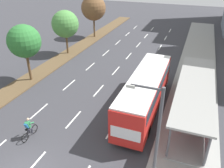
{
  "coord_description": "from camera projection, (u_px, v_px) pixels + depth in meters",
  "views": [
    {
      "loc": [
        8.67,
        -7.19,
        11.86
      ],
      "look_at": [
        1.59,
        11.41,
        1.2
      ],
      "focal_mm": 36.77,
      "sensor_mm": 36.0,
      "label": 1
    }
  ],
  "objects": [
    {
      "name": "cyclist",
      "position": [
        29.0,
        129.0,
        17.17
      ],
      "size": [
        0.46,
        1.82,
        1.71
      ],
      "color": "black",
      "rests_on": "ground"
    },
    {
      "name": "lane_divider_right",
      "position": [
        144.0,
        75.0,
        27.11
      ],
      "size": [
        0.14,
        44.91,
        0.01
      ],
      "color": "white",
      "rests_on": "ground"
    },
    {
      "name": "median_tree_fourth",
      "position": [
        93.0,
        8.0,
        38.25
      ],
      "size": [
        4.11,
        4.11,
        6.94
      ],
      "color": "brown",
      "rests_on": "median_strip"
    },
    {
      "name": "median_strip",
      "position": [
        70.0,
        53.0,
        33.29
      ],
      "size": [
        2.6,
        52.0,
        0.12
      ],
      "primitive_type": "cube",
      "color": "brown",
      "rests_on": "ground"
    },
    {
      "name": "median_tree_second",
      "position": [
        24.0,
        41.0,
        23.79
      ],
      "size": [
        3.47,
        3.47,
        6.16
      ],
      "color": "brown",
      "rests_on": "median_strip"
    },
    {
      "name": "median_tree_third",
      "position": [
        65.0,
        24.0,
        31.35
      ],
      "size": [
        3.7,
        3.7,
        6.03
      ],
      "color": "brown",
      "rests_on": "median_strip"
    },
    {
      "name": "streetlight",
      "position": [
        155.0,
        133.0,
        12.1
      ],
      "size": [
        1.91,
        0.24,
        6.5
      ],
      "color": "#4C4C51",
      "rests_on": "sidewalk_right"
    },
    {
      "name": "lane_divider_center",
      "position": [
        116.0,
        71.0,
        28.21
      ],
      "size": [
        0.14,
        44.91,
        0.01
      ],
      "color": "white",
      "rests_on": "ground"
    },
    {
      "name": "lane_divider_left",
      "position": [
        90.0,
        66.0,
        29.3
      ],
      "size": [
        0.14,
        44.91,
        0.01
      ],
      "color": "white",
      "rests_on": "ground"
    },
    {
      "name": "bus",
      "position": [
        145.0,
        90.0,
        19.8
      ],
      "size": [
        2.54,
        11.29,
        3.37
      ],
      "color": "red",
      "rests_on": "ground"
    },
    {
      "name": "bus_shelter",
      "position": [
        197.0,
        98.0,
        19.05
      ],
      "size": [
        2.9,
        12.45,
        2.86
      ],
      "color": "gray",
      "rests_on": "sidewalk_right"
    },
    {
      "name": "sidewalk_right",
      "position": [
        196.0,
        72.0,
        27.78
      ],
      "size": [
        4.5,
        52.0,
        0.15
      ],
      "primitive_type": "cube",
      "color": "gray",
      "rests_on": "ground"
    }
  ]
}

